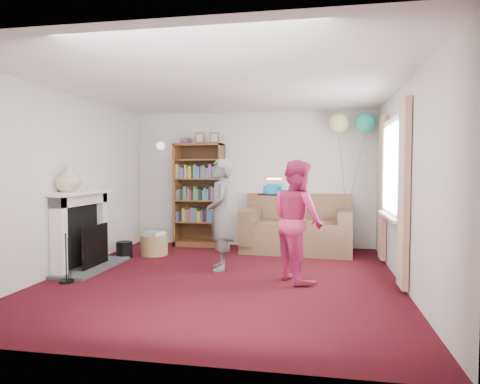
% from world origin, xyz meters
% --- Properties ---
extents(ground, '(5.00, 5.00, 0.00)m').
position_xyz_m(ground, '(0.00, 0.00, 0.00)').
color(ground, black).
rests_on(ground, ground).
extents(wall_back, '(4.50, 0.02, 2.50)m').
position_xyz_m(wall_back, '(0.00, 2.51, 1.25)').
color(wall_back, silver).
rests_on(wall_back, ground).
extents(wall_left, '(0.02, 5.00, 2.50)m').
position_xyz_m(wall_left, '(-2.26, 0.00, 1.25)').
color(wall_left, silver).
rests_on(wall_left, ground).
extents(wall_right, '(0.02, 5.00, 2.50)m').
position_xyz_m(wall_right, '(2.26, 0.00, 1.25)').
color(wall_right, silver).
rests_on(wall_right, ground).
extents(ceiling, '(4.50, 5.00, 0.01)m').
position_xyz_m(ceiling, '(0.00, 0.00, 2.50)').
color(ceiling, white).
rests_on(ceiling, wall_back).
extents(fireplace, '(0.55, 1.80, 1.12)m').
position_xyz_m(fireplace, '(-2.09, 0.19, 0.51)').
color(fireplace, '#3F3F42').
rests_on(fireplace, ground).
extents(window_bay, '(0.14, 2.02, 2.20)m').
position_xyz_m(window_bay, '(2.21, 0.60, 1.20)').
color(window_bay, white).
rests_on(window_bay, ground).
extents(wall_sconce, '(0.16, 0.23, 0.16)m').
position_xyz_m(wall_sconce, '(-1.75, 2.36, 1.88)').
color(wall_sconce, gold).
rests_on(wall_sconce, ground).
extents(bookcase, '(0.90, 0.42, 2.12)m').
position_xyz_m(bookcase, '(-0.97, 2.30, 0.94)').
color(bookcase, '#472B14').
rests_on(bookcase, ground).
extents(sofa, '(1.86, 0.99, 0.99)m').
position_xyz_m(sofa, '(0.88, 2.08, 0.36)').
color(sofa, brown).
rests_on(sofa, ground).
extents(wicker_basket, '(0.45, 0.45, 0.39)m').
position_xyz_m(wicker_basket, '(-1.47, 1.29, 0.18)').
color(wicker_basket, '#A6834D').
rests_on(wicker_basket, ground).
extents(person_striped, '(0.52, 0.66, 1.58)m').
position_xyz_m(person_striped, '(-0.15, 0.47, 0.79)').
color(person_striped, black).
rests_on(person_striped, ground).
extents(person_magenta, '(0.90, 0.95, 1.56)m').
position_xyz_m(person_magenta, '(0.96, 0.06, 0.78)').
color(person_magenta, '#B52454').
rests_on(person_magenta, ground).
extents(birthday_cake, '(0.35, 0.35, 0.22)m').
position_xyz_m(birthday_cake, '(0.65, 0.22, 1.16)').
color(birthday_cake, black).
rests_on(birthday_cake, ground).
extents(balloons, '(0.80, 0.53, 1.71)m').
position_xyz_m(balloons, '(1.78, 2.14, 2.22)').
color(balloons, '#3F3F3F').
rests_on(balloons, ground).
extents(mantel_vase, '(0.44, 0.44, 0.36)m').
position_xyz_m(mantel_vase, '(-2.12, -0.15, 1.31)').
color(mantel_vase, beige).
rests_on(mantel_vase, fireplace).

